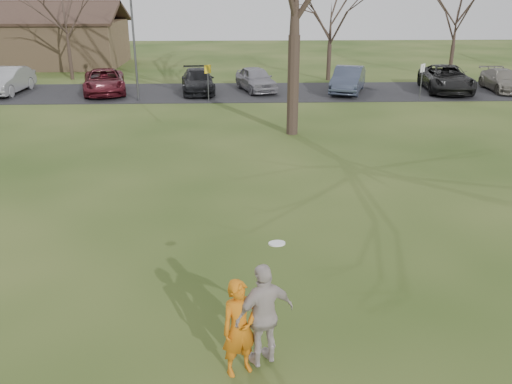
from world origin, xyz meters
TOP-DOWN VIEW (x-y plane):
  - ground at (0.00, 0.00)m, footprint 120.00×120.00m
  - parking_strip at (0.00, 25.00)m, footprint 62.00×6.50m
  - player_defender at (-0.43, -0.45)m, footprint 0.74×0.65m
  - car_1 at (-14.24, 25.04)m, footprint 1.84×4.76m
  - car_2 at (-8.40, 24.80)m, footprint 3.46×5.56m
  - car_3 at (-2.78, 24.98)m, footprint 2.42×4.92m
  - car_4 at (0.79, 25.33)m, footprint 2.83×4.60m
  - car_5 at (6.39, 24.61)m, footprint 3.06×4.95m
  - car_6 at (12.51, 24.74)m, footprint 3.32×5.90m
  - car_7 at (16.11, 24.80)m, footprint 2.09×4.54m
  - catching_play at (-0.03, -0.32)m, footprint 1.17×0.89m
  - lamp_post at (-6.00, 22.50)m, footprint 0.34×0.34m
  - sign_yellow at (-2.00, 22.00)m, footprint 0.35×0.35m
  - sign_white at (10.00, 22.00)m, footprint 0.35×0.35m
  - small_tree_row at (4.38, 30.06)m, footprint 55.00×5.90m

SIDE VIEW (x-z plane):
  - ground at x=0.00m, z-range 0.00..0.00m
  - parking_strip at x=0.00m, z-range 0.00..0.04m
  - car_7 at x=16.11m, z-range 0.04..1.32m
  - car_3 at x=-2.78m, z-range 0.04..1.42m
  - car_2 at x=-8.40m, z-range 0.04..1.47m
  - car_4 at x=0.79m, z-range 0.04..1.50m
  - car_5 at x=6.39m, z-range 0.04..1.58m
  - car_1 at x=-14.24m, z-range 0.04..1.59m
  - car_6 at x=12.51m, z-range 0.04..1.60m
  - player_defender at x=-0.43m, z-range 0.00..1.72m
  - catching_play at x=-0.03m, z-range -0.06..2.09m
  - sign_yellow at x=-2.00m, z-range 0.41..2.49m
  - sign_white at x=10.00m, z-range 0.41..2.49m
  - small_tree_row at x=4.38m, z-range -0.36..8.14m
  - lamp_post at x=-6.00m, z-range 0.83..7.10m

